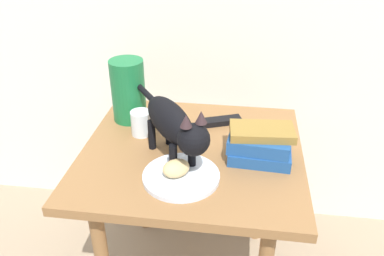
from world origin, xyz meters
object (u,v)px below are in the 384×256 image
cat (174,124)px  book_stack (260,144)px  candle_jar (141,124)px  tv_remote (221,121)px  plate (181,176)px  bread_roll (176,168)px  side_table (192,171)px  green_vase (128,91)px

cat → book_stack: bearing=11.3°
cat → book_stack: 0.27m
book_stack → candle_jar: 0.41m
candle_jar → tv_remote: size_ratio=0.57×
plate → bread_roll: 0.04m
bread_roll → candle_jar: candle_jar is taller
book_stack → tv_remote: size_ratio=1.36×
book_stack → bread_roll: bearing=-149.8°
side_table → green_vase: 0.37m
book_stack → tv_remote: book_stack is taller
side_table → cat: 0.24m
book_stack → green_vase: 0.51m
side_table → plate: (-0.01, -0.16, 0.09)m
green_vase → book_stack: bearing=-23.3°
bread_roll → cat: bearing=102.7°
book_stack → tv_remote: 0.25m
plate → candle_jar: (-0.17, 0.23, 0.03)m
plate → tv_remote: bearing=75.3°
cat → green_vase: cat is taller
plate → bread_roll: (-0.01, -0.01, 0.03)m
plate → cat: bearing=112.3°
cat → plate: bearing=-67.7°
green_vase → candle_jar: (0.07, -0.10, -0.07)m
bread_roll → candle_jar: 0.29m
side_table → cat: (-0.04, -0.08, 0.22)m
book_stack → candle_jar: size_ratio=2.39×
plate → tv_remote: tv_remote is taller
cat → green_vase: (-0.21, 0.25, -0.02)m
cat → side_table: bearing=60.7°
cat → book_stack: cat is taller
candle_jar → side_table: bearing=-21.9°
plate → bread_roll: bread_roll is taller
green_vase → bread_roll: bearing=-55.8°
side_table → bread_roll: 0.21m
cat → tv_remote: 0.31m
side_table → candle_jar: candle_jar is taller
bread_roll → tv_remote: 0.36m
plate → bread_roll: bearing=-152.3°
green_vase → cat: bearing=-50.1°
side_table → candle_jar: (-0.18, 0.07, 0.12)m
bread_roll → tv_remote: bread_roll is taller
side_table → green_vase: green_vase is taller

